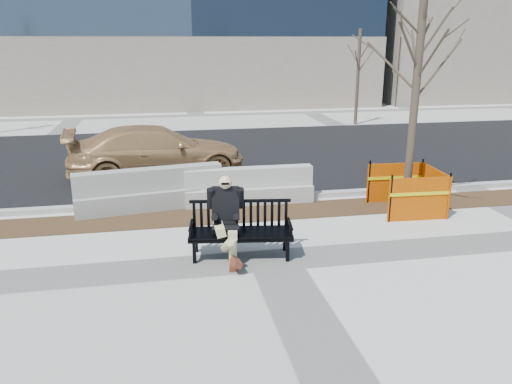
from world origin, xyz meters
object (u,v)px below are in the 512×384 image
seated_man (226,255)px  jersey_barrier_right (249,203)px  bench (241,256)px  jersey_barrier_left (151,208)px  sedan (158,176)px  tree_fence (405,211)px

seated_man → jersey_barrier_right: 3.21m
bench → seated_man: bearing=169.1°
jersey_barrier_right → jersey_barrier_left: bearing=-179.6°
bench → jersey_barrier_right: bearing=85.4°
sedan → jersey_barrier_right: size_ratio=1.62×
sedan → jersey_barrier_right: 3.71m
seated_man → jersey_barrier_left: 3.37m
tree_fence → jersey_barrier_right: (-3.51, 1.29, 0.00)m
jersey_barrier_left → jersey_barrier_right: (2.38, -0.00, 0.00)m
sedan → jersey_barrier_right: sedan is taller
tree_fence → seated_man: bearing=-158.5°
jersey_barrier_left → jersey_barrier_right: jersey_barrier_left is taller
seated_man → jersey_barrier_right: (0.97, 3.06, 0.00)m
tree_fence → sedan: tree_fence is taller
seated_man → jersey_barrier_left: (-1.42, 3.06, 0.00)m
bench → jersey_barrier_left: 3.57m
tree_fence → sedan: (-5.71, 4.28, 0.00)m
jersey_barrier_left → jersey_barrier_right: bearing=-9.0°
seated_man → tree_fence: tree_fence is taller
bench → seated_man: size_ratio=1.26×
jersey_barrier_left → sedan: bearing=77.4°
bench → sedan: (-1.49, 6.14, 0.00)m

